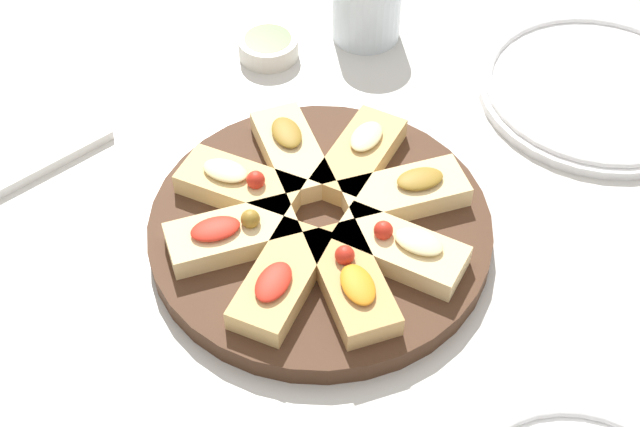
{
  "coord_description": "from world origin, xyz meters",
  "views": [
    {
      "loc": [
        0.45,
        0.27,
        0.63
      ],
      "look_at": [
        0.0,
        0.0,
        0.03
      ],
      "focal_mm": 50.0,
      "sensor_mm": 36.0,
      "label": 1
    }
  ],
  "objects": [
    {
      "name": "focaccia_slice_5",
      "position": [
        -0.08,
        -0.01,
        0.03
      ],
      "size": [
        0.12,
        0.06,
        0.03
      ],
      "color": "tan",
      "rests_on": "serving_board"
    },
    {
      "name": "focaccia_slice_1",
      "position": [
        0.08,
        0.01,
        0.03
      ],
      "size": [
        0.12,
        0.06,
        0.03
      ],
      "color": "tan",
      "rests_on": "serving_board"
    },
    {
      "name": "focaccia_slice_7",
      "position": [
        0.01,
        -0.08,
        0.03
      ],
      "size": [
        0.06,
        0.12,
        0.04
      ],
      "color": "#DBB775",
      "rests_on": "serving_board"
    },
    {
      "name": "dipping_bowl",
      "position": [
        -0.2,
        -0.19,
        0.01
      ],
      "size": [
        0.07,
        0.07,
        0.02
      ],
      "color": "silver",
      "rests_on": "ground_plane"
    },
    {
      "name": "focaccia_slice_0",
      "position": [
        0.06,
        -0.05,
        0.03
      ],
      "size": [
        0.12,
        0.11,
        0.04
      ],
      "color": "#E5C689",
      "rests_on": "serving_board"
    },
    {
      "name": "serving_board",
      "position": [
        0.0,
        0.0,
        0.01
      ],
      "size": [
        0.31,
        0.31,
        0.02
      ],
      "primitive_type": "cylinder",
      "color": "#422819",
      "rests_on": "ground_plane"
    },
    {
      "name": "focaccia_slice_2",
      "position": [
        0.05,
        0.06,
        0.03
      ],
      "size": [
        0.11,
        0.12,
        0.04
      ],
      "color": "tan",
      "rests_on": "serving_board"
    },
    {
      "name": "focaccia_slice_6",
      "position": [
        -0.05,
        -0.06,
        0.03
      ],
      "size": [
        0.11,
        0.12,
        0.03
      ],
      "color": "#E5C689",
      "rests_on": "serving_board"
    },
    {
      "name": "ground_plane",
      "position": [
        0.0,
        0.0,
        0.0
      ],
      "size": [
        3.0,
        3.0,
        0.0
      ],
      "primitive_type": "plane",
      "color": "beige"
    },
    {
      "name": "water_glass",
      "position": [
        -0.29,
        -0.11,
        0.04
      ],
      "size": [
        0.08,
        0.08,
        0.08
      ],
      "primitive_type": "cylinder",
      "color": "silver",
      "rests_on": "ground_plane"
    },
    {
      "name": "focaccia_slice_3",
      "position": [
        -0.0,
        0.08,
        0.03
      ],
      "size": [
        0.06,
        0.12,
        0.04
      ],
      "color": "#E5C689",
      "rests_on": "serving_board"
    },
    {
      "name": "plate_left",
      "position": [
        -0.32,
        0.15,
        0.01
      ],
      "size": [
        0.25,
        0.25,
        0.02
      ],
      "color": "white",
      "rests_on": "ground_plane"
    },
    {
      "name": "focaccia_slice_4",
      "position": [
        -0.06,
        0.05,
        0.03
      ],
      "size": [
        0.12,
        0.11,
        0.03
      ],
      "color": "#E5C689",
      "rests_on": "serving_board"
    },
    {
      "name": "napkin_stack",
      "position": [
        0.05,
        -0.33,
        0.01
      ],
      "size": [
        0.17,
        0.16,
        0.01
      ],
      "primitive_type": "cube",
      "rotation": [
        0.0,
        0.0,
        -0.32
      ],
      "color": "white",
      "rests_on": "ground_plane"
    }
  ]
}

